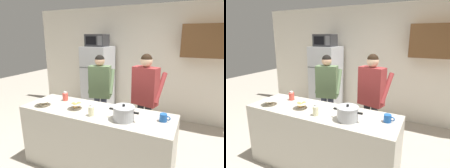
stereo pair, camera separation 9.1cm
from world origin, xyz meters
TOP-DOWN VIEW (x-y plane):
  - ground_plane at (0.00, 0.00)m, footprint 14.00×14.00m
  - back_wall_unit at (0.23, 2.27)m, footprint 6.00×0.48m
  - kitchen_island at (0.00, 0.00)m, footprint 2.16×0.68m
  - refrigerator at (-0.98, 1.85)m, footprint 0.64×0.68m
  - microwave at (-0.98, 1.83)m, footprint 0.48×0.37m
  - person_near_pot at (-0.44, 0.95)m, footprint 0.55×0.50m
  - person_by_sink at (0.47, 0.85)m, footprint 0.57×0.50m
  - cooking_pot at (0.46, -0.10)m, footprint 0.38×0.27m
  - coffee_mug at (0.91, 0.06)m, footprint 0.13×0.09m
  - bread_bowl at (-0.28, -0.05)m, footprint 0.21×0.21m
  - empty_bowl at (-0.78, -0.15)m, footprint 0.23×0.23m
  - bottle_near_edge at (0.04, -0.17)m, footprint 0.08×0.08m
  - bottle_mid_counter at (-0.64, 0.17)m, footprint 0.09×0.09m

SIDE VIEW (x-z plane):
  - ground_plane at x=0.00m, z-range 0.00..0.00m
  - kitchen_island at x=0.00m, z-range 0.00..0.92m
  - refrigerator at x=-0.98m, z-range 0.00..1.67m
  - empty_bowl at x=-0.78m, z-range 0.93..1.01m
  - coffee_mug at x=0.91m, z-range 0.92..1.02m
  - bread_bowl at x=-0.28m, z-range 0.92..1.02m
  - person_near_pot at x=-0.44m, z-range 0.19..1.77m
  - bottle_mid_counter at x=-0.64m, z-range 0.92..1.06m
  - bottle_near_edge at x=0.04m, z-range 0.92..1.07m
  - cooking_pot at x=0.46m, z-range 0.90..1.11m
  - person_by_sink at x=0.47m, z-range 0.20..1.85m
  - back_wall_unit at x=0.23m, z-range 0.08..2.68m
  - microwave at x=-0.98m, z-range 1.67..1.95m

